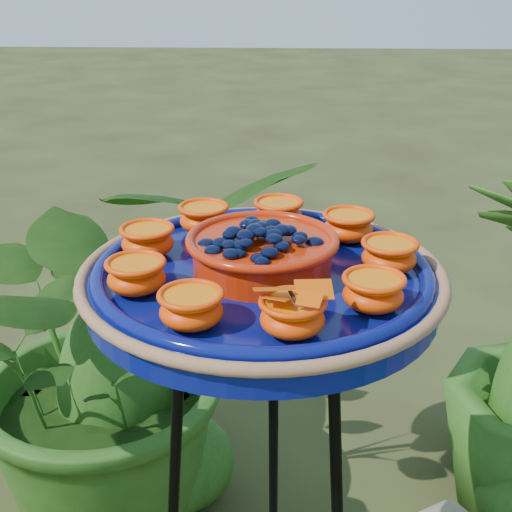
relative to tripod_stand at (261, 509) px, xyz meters
name	(u,v)px	position (x,y,z in m)	size (l,w,h in m)	color
tripod_stand	(261,509)	(0.00, 0.00, 0.00)	(0.38, 0.38, 0.93)	black
feeder_dish	(262,273)	(0.00, 0.00, 0.41)	(0.52, 0.52, 0.11)	#080F5E
shrub_back_left	(111,345)	(-0.38, 0.61, -0.07)	(0.89, 0.77, 0.99)	#264C14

